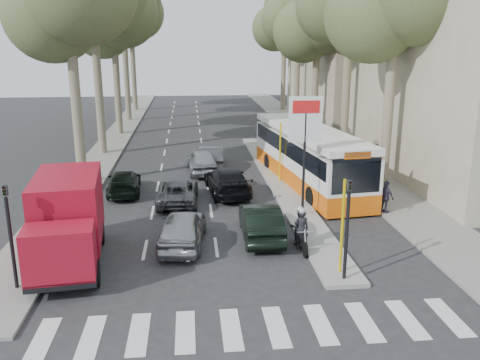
% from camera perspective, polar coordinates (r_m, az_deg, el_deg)
% --- Properties ---
extents(ground, '(120.00, 120.00, 0.00)m').
position_cam_1_polar(ground, '(18.63, 0.45, -9.80)').
color(ground, '#28282B').
rests_on(ground, ground).
extents(sidewalk_right, '(3.20, 70.00, 0.12)m').
position_cam_1_polar(sidewalk_right, '(43.76, 8.18, 4.87)').
color(sidewalk_right, gray).
rests_on(sidewalk_right, ground).
extents(median_left, '(2.40, 64.00, 0.12)m').
position_cam_1_polar(median_left, '(45.87, -13.44, 5.09)').
color(median_left, gray).
rests_on(median_left, ground).
extents(traffic_island, '(1.50, 26.00, 0.16)m').
position_cam_1_polar(traffic_island, '(29.29, 4.46, -0.20)').
color(traffic_island, gray).
rests_on(traffic_island, ground).
extents(building_far, '(11.00, 20.00, 16.00)m').
position_cam_1_polar(building_far, '(53.64, 13.58, 15.05)').
color(building_far, '#B7A88E').
rests_on(building_far, ground).
extents(billboard, '(1.50, 12.10, 5.60)m').
position_cam_1_polar(billboard, '(22.74, 7.29, 4.56)').
color(billboard, yellow).
rests_on(billboard, ground).
extents(traffic_light_island, '(0.16, 0.41, 3.60)m').
position_cam_1_polar(traffic_light_island, '(16.98, 12.02, -3.66)').
color(traffic_light_island, black).
rests_on(traffic_light_island, ground).
extents(traffic_light_left, '(0.16, 0.41, 3.60)m').
position_cam_1_polar(traffic_light_left, '(17.65, -24.56, -4.03)').
color(traffic_light_left, black).
rests_on(traffic_light_left, ground).
extents(tree_l_c, '(7.40, 7.20, 13.71)m').
position_cam_1_polar(tree_l_c, '(45.32, -13.94, 17.63)').
color(tree_l_c, '#6B604C').
rests_on(tree_l_c, ground).
extents(tree_l_d, '(7.40, 7.20, 15.66)m').
position_cam_1_polar(tree_l_d, '(53.36, -12.96, 19.14)').
color(tree_l_d, '#6B604C').
rests_on(tree_l_d, ground).
extents(tree_l_e, '(7.40, 7.20, 14.49)m').
position_cam_1_polar(tree_l_e, '(61.25, -12.07, 17.68)').
color(tree_l_e, '#6B604C').
rests_on(tree_l_e, ground).
extents(tree_r_c, '(7.40, 7.20, 13.32)m').
position_cam_1_polar(tree_r_c, '(44.26, 8.88, 17.50)').
color(tree_r_c, '#6B604C').
rests_on(tree_r_c, ground).
extents(tree_r_d, '(7.40, 7.20, 14.88)m').
position_cam_1_polar(tree_r_d, '(52.14, 6.76, 18.74)').
color(tree_r_d, '#6B604C').
rests_on(tree_r_d, ground).
extents(tree_r_e, '(7.40, 7.20, 14.10)m').
position_cam_1_polar(tree_r_e, '(59.95, 5.14, 17.67)').
color(tree_r_e, '#6B604C').
rests_on(tree_r_e, ground).
extents(silver_hatchback, '(2.14, 4.39, 1.44)m').
position_cam_1_polar(silver_hatchback, '(20.41, -6.49, -5.40)').
color(silver_hatchback, '#9C9DA3').
rests_on(silver_hatchback, ground).
extents(dark_hatchback, '(1.57, 4.34, 1.42)m').
position_cam_1_polar(dark_hatchback, '(21.07, 2.34, -4.66)').
color(dark_hatchback, black).
rests_on(dark_hatchback, ground).
extents(queue_car_a, '(2.12, 4.35, 1.19)m').
position_cam_1_polar(queue_car_a, '(25.73, -7.02, -1.29)').
color(queue_car_a, '#48494F').
rests_on(queue_car_a, ground).
extents(queue_car_b, '(2.49, 5.09, 1.43)m').
position_cam_1_polar(queue_car_b, '(27.07, -1.44, -0.08)').
color(queue_car_b, black).
rests_on(queue_car_b, ground).
extents(queue_car_c, '(2.05, 4.46, 1.48)m').
position_cam_1_polar(queue_car_c, '(31.49, -4.26, 2.15)').
color(queue_car_c, '#9CA0A3').
rests_on(queue_car_c, ground).
extents(queue_car_d, '(1.72, 4.39, 1.42)m').
position_cam_1_polar(queue_car_d, '(32.60, -3.26, 2.57)').
color(queue_car_d, '#4A4D51').
rests_on(queue_car_d, ground).
extents(queue_car_e, '(2.01, 4.32, 1.22)m').
position_cam_1_polar(queue_car_e, '(27.87, -12.89, -0.23)').
color(queue_car_e, black).
rests_on(queue_car_e, ground).
extents(red_truck, '(2.88, 6.15, 3.17)m').
position_cam_1_polar(red_truck, '(19.48, -18.80, -4.20)').
color(red_truck, black).
rests_on(red_truck, ground).
extents(city_bus, '(4.23, 12.63, 3.26)m').
position_cam_1_polar(city_bus, '(28.97, 7.64, 2.87)').
color(city_bus, orange).
rests_on(city_bus, ground).
extents(motorcycle, '(0.73, 2.04, 1.73)m').
position_cam_1_polar(motorcycle, '(20.15, 6.79, -5.48)').
color(motorcycle, black).
rests_on(motorcycle, ground).
extents(pedestrian_near, '(0.80, 1.01, 1.54)m').
position_cam_1_polar(pedestrian_near, '(24.63, 16.04, -1.83)').
color(pedestrian_near, '#372F47').
rests_on(pedestrian_near, sidewalk_right).
extents(pedestrian_far, '(1.21, 1.07, 1.75)m').
position_cam_1_polar(pedestrian_far, '(33.54, 15.07, 2.92)').
color(pedestrian_far, brown).
rests_on(pedestrian_far, sidewalk_right).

